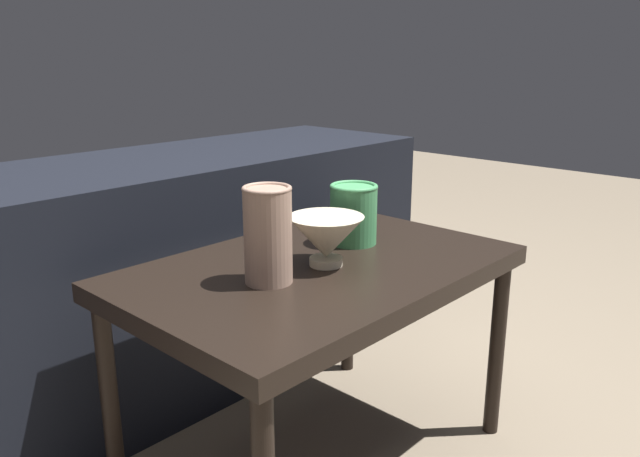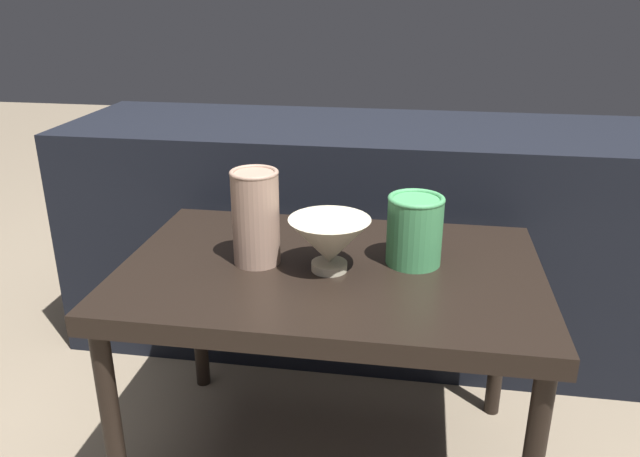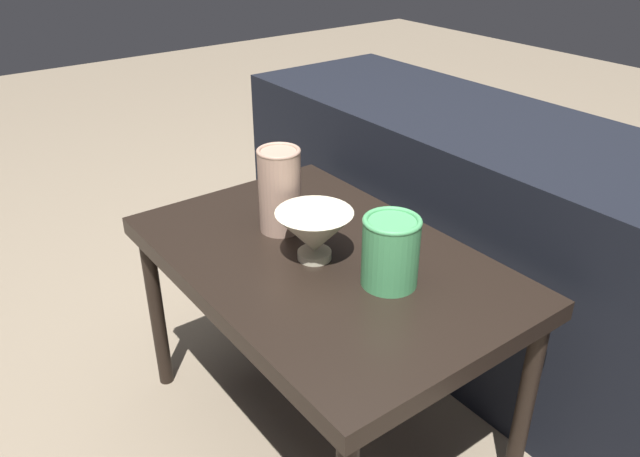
{
  "view_description": "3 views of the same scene",
  "coord_description": "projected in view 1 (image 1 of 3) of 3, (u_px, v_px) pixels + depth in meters",
  "views": [
    {
      "loc": [
        -0.91,
        -0.85,
        0.91
      ],
      "look_at": [
        -0.0,
        -0.01,
        0.56
      ],
      "focal_mm": 35.0,
      "sensor_mm": 36.0,
      "label": 1
    },
    {
      "loc": [
        0.16,
        -1.1,
        1.0
      ],
      "look_at": [
        -0.02,
        -0.04,
        0.57
      ],
      "focal_mm": 35.0,
      "sensor_mm": 36.0,
      "label": 2
    },
    {
      "loc": [
        0.88,
        -0.67,
        1.14
      ],
      "look_at": [
        0.03,
        -0.03,
        0.56
      ],
      "focal_mm": 35.0,
      "sensor_mm": 36.0,
      "label": 3
    }
  ],
  "objects": [
    {
      "name": "table",
      "position": [
        319.0,
        284.0,
        1.32
      ],
      "size": [
        0.82,
        0.54,
        0.48
      ],
      "color": "black",
      "rests_on": "ground_plane"
    },
    {
      "name": "couch_backdrop",
      "position": [
        167.0,
        272.0,
        1.73
      ],
      "size": [
        1.63,
        0.5,
        0.64
      ],
      "color": "black",
      "rests_on": "ground_plane"
    },
    {
      "name": "bowl",
      "position": [
        327.0,
        238.0,
        1.28
      ],
      "size": [
        0.16,
        0.16,
        0.1
      ],
      "color": "beige",
      "rests_on": "table"
    },
    {
      "name": "vase_textured_left",
      "position": [
        268.0,
        234.0,
        1.18
      ],
      "size": [
        0.09,
        0.09,
        0.19
      ],
      "color": "tan",
      "rests_on": "table"
    },
    {
      "name": "vase_colorful_right",
      "position": [
        353.0,
        213.0,
        1.43
      ],
      "size": [
        0.11,
        0.11,
        0.14
      ],
      "color": "#47995B",
      "rests_on": "table"
    }
  ]
}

